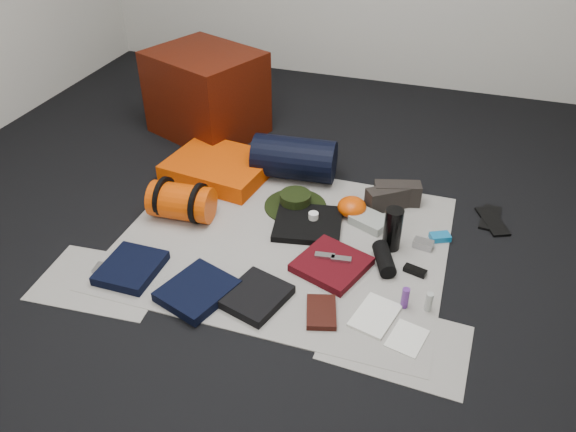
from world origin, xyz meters
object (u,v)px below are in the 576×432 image
(red_cabinet, at_px, (207,93))
(water_bottle, at_px, (393,229))
(sleeping_pad, at_px, (219,167))
(paperback_book, at_px, (321,312))
(stuff_sack, at_px, (182,202))
(compact_camera, at_px, (423,244))
(navy_duffel, at_px, (294,158))

(red_cabinet, height_order, water_bottle, red_cabinet)
(sleeping_pad, distance_m, paperback_book, 1.28)
(red_cabinet, bearing_deg, stuff_sack, -50.94)
(red_cabinet, xyz_separation_m, stuff_sack, (0.29, -0.98, -0.17))
(compact_camera, xyz_separation_m, paperback_book, (-0.36, -0.60, -0.01))
(sleeping_pad, distance_m, navy_duffel, 0.45)
(red_cabinet, height_order, sleeping_pad, red_cabinet)
(red_cabinet, bearing_deg, sleeping_pad, -37.35)
(stuff_sack, distance_m, water_bottle, 1.10)
(paperback_book, bearing_deg, water_bottle, 53.83)
(stuff_sack, bearing_deg, sleeping_pad, 88.95)
(navy_duffel, bearing_deg, sleeping_pad, -170.07)
(stuff_sack, xyz_separation_m, navy_duffel, (0.44, 0.58, 0.03))
(navy_duffel, distance_m, compact_camera, 0.93)
(red_cabinet, relative_size, navy_duffel, 1.38)
(stuff_sack, height_order, paperback_book, stuff_sack)
(stuff_sack, height_order, navy_duffel, navy_duffel)
(sleeping_pad, xyz_separation_m, paperback_book, (0.88, -0.93, -0.04))
(navy_duffel, xyz_separation_m, compact_camera, (0.81, -0.44, -0.10))
(stuff_sack, bearing_deg, water_bottle, 4.40)
(stuff_sack, relative_size, navy_duffel, 0.69)
(sleeping_pad, bearing_deg, stuff_sack, -91.05)
(sleeping_pad, height_order, water_bottle, water_bottle)
(navy_duffel, height_order, compact_camera, navy_duffel)
(paperback_book, bearing_deg, navy_duffel, 97.60)
(stuff_sack, height_order, water_bottle, water_bottle)
(sleeping_pad, relative_size, stuff_sack, 1.73)
(sleeping_pad, height_order, stuff_sack, stuff_sack)
(compact_camera, bearing_deg, water_bottle, -153.15)
(navy_duffel, distance_m, paperback_book, 1.14)
(paperback_book, bearing_deg, compact_camera, 43.47)
(stuff_sack, bearing_deg, red_cabinet, 106.76)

